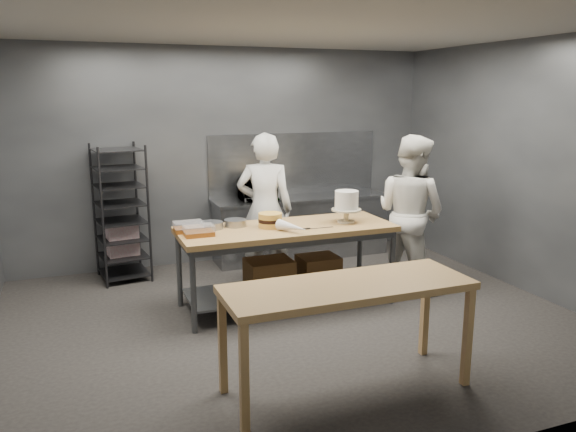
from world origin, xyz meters
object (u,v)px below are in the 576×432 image
(chef_behind, at_px, (265,209))
(work_table, at_px, (288,256))
(near_counter, at_px, (348,294))
(speed_rack, at_px, (121,214))
(layer_cake, at_px, (270,220))
(chef_right, at_px, (410,213))
(microwave, at_px, (259,189))
(frosted_cake_stand, at_px, (346,202))

(chef_behind, bearing_deg, work_table, 112.05)
(near_counter, height_order, speed_rack, speed_rack)
(chef_behind, height_order, layer_cake, chef_behind)
(near_counter, bearing_deg, chef_right, 46.60)
(layer_cake, bearing_deg, speed_rack, 132.14)
(work_table, height_order, layer_cake, layer_cake)
(microwave, relative_size, frosted_cake_stand, 1.47)
(chef_right, distance_m, microwave, 2.19)
(chef_behind, height_order, chef_right, chef_behind)
(work_table, bearing_deg, speed_rack, 135.38)
(microwave, bearing_deg, chef_behind, -104.10)
(speed_rack, distance_m, chef_behind, 1.86)
(near_counter, bearing_deg, layer_cake, 89.12)
(speed_rack, height_order, chef_right, chef_right)
(near_counter, height_order, chef_behind, chef_behind)
(frosted_cake_stand, relative_size, layer_cake, 1.41)
(work_table, height_order, near_counter, work_table)
(frosted_cake_stand, bearing_deg, work_table, 174.81)
(chef_behind, distance_m, microwave, 0.94)
(chef_right, height_order, microwave, chef_right)
(chef_right, height_order, layer_cake, chef_right)
(work_table, height_order, frosted_cake_stand, frosted_cake_stand)
(near_counter, height_order, frosted_cake_stand, frosted_cake_stand)
(layer_cake, bearing_deg, chef_behind, 75.44)
(speed_rack, bearing_deg, chef_right, -26.63)
(near_counter, bearing_deg, frosted_cake_stand, 63.64)
(microwave, relative_size, layer_cake, 2.07)
(work_table, height_order, chef_right, chef_right)
(near_counter, relative_size, chef_behind, 1.05)
(microwave, bearing_deg, near_counter, -97.23)
(work_table, height_order, microwave, microwave)
(work_table, height_order, speed_rack, speed_rack)
(work_table, bearing_deg, chef_behind, 89.82)
(speed_rack, distance_m, microwave, 1.90)
(work_table, xyz_separation_m, speed_rack, (-1.66, 1.64, 0.28))
(near_counter, height_order, chef_right, chef_right)
(near_counter, distance_m, microwave, 3.68)
(speed_rack, height_order, frosted_cake_stand, speed_rack)
(speed_rack, distance_m, chef_right, 3.64)
(frosted_cake_stand, height_order, layer_cake, frosted_cake_stand)
(layer_cake, bearing_deg, chef_right, -0.58)
(speed_rack, height_order, layer_cake, speed_rack)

